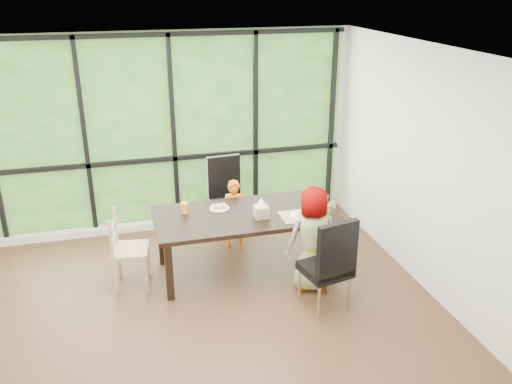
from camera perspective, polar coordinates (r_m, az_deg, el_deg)
The scene contains 23 objects.
ground at distance 5.96m, azimuth -5.34°, elevation -12.19°, with size 5.00×5.00×0.00m, color black.
back_wall at distance 7.43m, azimuth -8.81°, elevation 6.26°, with size 5.00×5.00×0.00m, color silver.
foliage_backdrop at distance 7.41m, azimuth -8.80°, elevation 6.22°, with size 4.80×0.02×2.65m, color #254B1B.
window_mullions at distance 7.38m, azimuth -8.76°, elevation 6.14°, with size 4.80×0.06×2.65m, color black, non-canonical shape.
window_sill at distance 7.79m, azimuth -8.17°, elevation -3.16°, with size 4.80×0.12×0.10m, color silver.
dining_table at distance 6.45m, azimuth -1.09°, elevation -5.32°, with size 2.13×1.02×0.75m, color black.
chair_window_leather at distance 7.27m, azimuth -2.99°, elevation -0.63°, with size 0.46×0.46×1.08m, color black.
chair_interior_leather at distance 5.73m, azimuth 7.39°, elevation -7.45°, with size 0.46×0.46×1.08m, color black.
chair_end_beech at distance 6.28m, azimuth -13.20°, elevation -6.01°, with size 0.42×0.40×0.90m, color #A37E60.
child_toddler at distance 6.95m, azimuth -2.34°, elevation -2.41°, with size 0.34×0.22×0.93m, color #DC5A0E.
child_older at distance 6.03m, azimuth 6.06°, elevation -4.99°, with size 0.60×0.39×1.22m, color gray.
placemat at distance 6.24m, azimuth 4.82°, elevation -2.53°, with size 0.48×0.35×0.01m, color tan.
plate_far at distance 6.42m, azimuth -3.93°, elevation -1.74°, with size 0.23×0.23×0.01m, color white.
plate_near at distance 6.24m, azimuth 4.67°, elevation -2.49°, with size 0.22×0.22×0.01m, color white.
orange_cup at distance 6.32m, azimuth -7.61°, elevation -1.70°, with size 0.08×0.08×0.13m, color orange.
green_cup at distance 6.28m, azimuth 7.55°, elevation -1.92°, with size 0.08×0.08×0.13m, color #4ADD3A.
white_mug at distance 6.61m, azimuth 6.90°, elevation -0.79°, with size 0.09×0.09×0.09m, color white.
tissue_box at distance 6.17m, azimuth 0.56°, elevation -2.11°, with size 0.16×0.16×0.14m, color tan.
crepe_rolls_far at distance 6.41m, azimuth -3.93°, elevation -1.54°, with size 0.20×0.12×0.04m, color tan, non-canonical shape.
crepe_rolls_near at distance 6.23m, azimuth 4.67°, elevation -2.29°, with size 0.10×0.12×0.04m, color tan, non-canonical shape.
straw_white at distance 6.28m, azimuth -7.66°, elevation -0.82°, with size 0.01×0.01×0.20m, color white.
straw_pink at distance 6.24m, azimuth 7.60°, elevation -1.06°, with size 0.01×0.01×0.20m, color pink.
tissue at distance 6.12m, azimuth 0.56°, elevation -1.05°, with size 0.12×0.12×0.11m, color white.
Camera 1 is at (-0.76, -4.87, 3.35)m, focal length 37.60 mm.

